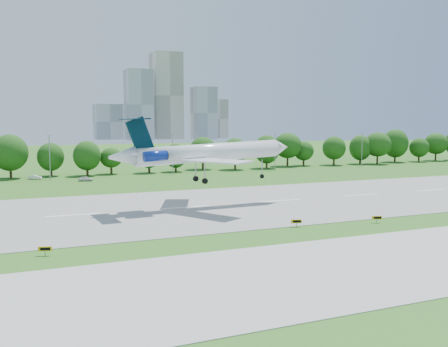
# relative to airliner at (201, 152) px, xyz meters

# --- Properties ---
(ground) EXTENTS (600.00, 600.00, 0.00)m
(ground) POSITION_rel_airliner_xyz_m (-2.98, -24.88, -10.20)
(ground) COLOR #2A5917
(ground) RESTS_ON ground
(runway) EXTENTS (400.00, 45.00, 0.08)m
(runway) POSITION_rel_airliner_xyz_m (-2.98, 0.12, -10.16)
(runway) COLOR gray
(runway) RESTS_ON ground
(taxiway) EXTENTS (400.00, 23.00, 0.08)m
(taxiway) POSITION_rel_airliner_xyz_m (-2.98, -42.88, -10.16)
(taxiway) COLOR #ADADA8
(taxiway) RESTS_ON ground
(tree_line) EXTENTS (288.40, 8.40, 10.40)m
(tree_line) POSITION_rel_airliner_xyz_m (-2.98, 67.12, -4.02)
(tree_line) COLOR #382314
(tree_line) RESTS_ON ground
(light_poles) EXTENTS (175.90, 0.25, 12.19)m
(light_poles) POSITION_rel_airliner_xyz_m (-5.48, 57.12, -3.87)
(light_poles) COLOR gray
(light_poles) RESTS_ON ground
(skyline) EXTENTS (127.00, 52.00, 80.00)m
(skyline) POSITION_rel_airliner_xyz_m (97.19, 365.73, 20.26)
(skyline) COLOR #B2B2B7
(skyline) RESTS_ON ground
(airliner) EXTENTS (36.68, 26.67, 12.29)m
(airliner) POSITION_rel_airliner_xyz_m (0.00, 0.00, 0.00)
(airliner) COLOR white
(airliner) RESTS_ON ground
(taxi_sign_left) EXTENTS (1.56, 0.62, 1.11)m
(taxi_sign_left) POSITION_rel_airliner_xyz_m (-29.00, -25.13, -9.39)
(taxi_sign_left) COLOR gray
(taxi_sign_left) RESTS_ON ground
(taxi_sign_centre) EXTENTS (1.56, 0.65, 1.11)m
(taxi_sign_centre) POSITION_rel_airliner_xyz_m (20.36, -24.92, -9.38)
(taxi_sign_centre) COLOR gray
(taxi_sign_centre) RESTS_ON ground
(taxi_sign_right) EXTENTS (1.60, 0.68, 1.15)m
(taxi_sign_right) POSITION_rel_airliner_xyz_m (7.07, -22.62, -9.36)
(taxi_sign_right) COLOR gray
(taxi_sign_right) RESTS_ON ground
(service_vehicle_a) EXTENTS (3.90, 2.46, 1.21)m
(service_vehicle_a) POSITION_rel_airliner_xyz_m (-26.87, 59.82, -9.60)
(service_vehicle_a) COLOR silver
(service_vehicle_a) RESTS_ON ground
(service_vehicle_b) EXTENTS (3.97, 2.20, 1.28)m
(service_vehicle_b) POSITION_rel_airliner_xyz_m (-14.49, 50.20, -9.56)
(service_vehicle_b) COLOR silver
(service_vehicle_b) RESTS_ON ground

